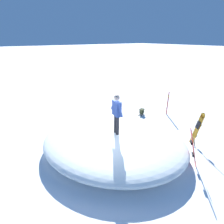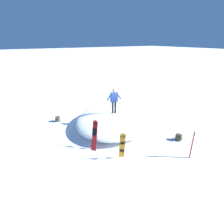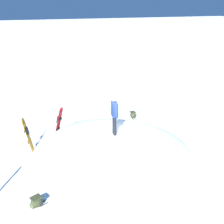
% 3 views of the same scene
% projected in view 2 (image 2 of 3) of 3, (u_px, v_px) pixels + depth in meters
% --- Properties ---
extents(ground, '(240.00, 240.00, 0.00)m').
position_uv_depth(ground, '(105.00, 123.00, 12.94)').
color(ground, white).
extents(snow_mound, '(8.46, 8.21, 0.94)m').
position_uv_depth(snow_mound, '(116.00, 118.00, 12.59)').
color(snow_mound, white).
rests_on(snow_mound, ground).
extents(snowboarder_standing, '(1.06, 0.31, 1.77)m').
position_uv_depth(snowboarder_standing, '(114.00, 99.00, 11.90)').
color(snowboarder_standing, black).
rests_on(snowboarder_standing, snow_mound).
extents(snowboard_primary_upright, '(0.42, 0.45, 1.64)m').
position_uv_depth(snowboard_primary_upright, '(122.00, 145.00, 8.71)').
color(snowboard_primary_upright, orange).
rests_on(snowboard_primary_upright, ground).
extents(snowboard_secondary_upright, '(0.55, 0.53, 1.69)m').
position_uv_depth(snowboard_secondary_upright, '(95.00, 135.00, 9.62)').
color(snowboard_secondary_upright, red).
rests_on(snowboard_secondary_upright, ground).
extents(backpack_near, '(0.45, 0.64, 0.40)m').
position_uv_depth(backpack_near, '(179.00, 137.00, 10.65)').
color(backpack_near, '#383D23').
rests_on(backpack_near, ground).
extents(backpack_far, '(0.54, 0.33, 0.41)m').
position_uv_depth(backpack_far, '(58.00, 119.00, 13.08)').
color(backpack_far, '#383D23').
rests_on(backpack_far, ground).
extents(trail_marker_pole, '(0.10, 0.10, 1.56)m').
position_uv_depth(trail_marker_pole, '(192.00, 144.00, 8.83)').
color(trail_marker_pole, '#A51E19').
rests_on(trail_marker_pole, ground).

